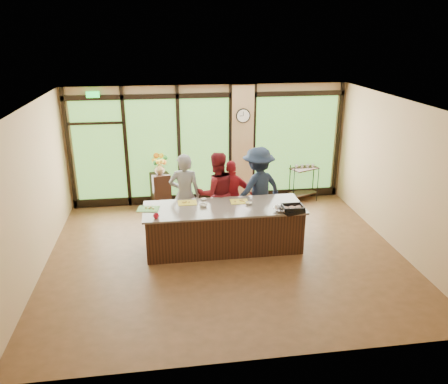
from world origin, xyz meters
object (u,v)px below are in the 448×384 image
object	(u,v)px
flower_stand	(161,190)
bar_cart	(304,179)
roasting_pan	(293,210)
cook_right	(258,189)
cook_left	(185,195)
island_base	(224,229)

from	to	relation	value
flower_stand	bar_cart	world-z (taller)	bar_cart
roasting_pan	cook_right	bearing A→B (deg)	89.64
flower_stand	bar_cart	xyz separation A→B (m)	(3.73, -0.01, 0.14)
cook_right	roasting_pan	world-z (taller)	cook_right
cook_right	bar_cart	bearing A→B (deg)	-160.08
cook_left	island_base	bearing A→B (deg)	141.36
roasting_pan	island_base	bearing A→B (deg)	143.25
island_base	roasting_pan	size ratio (longest dim) A/B	7.74
cook_left	cook_right	distance (m)	1.62
roasting_pan	flower_stand	bearing A→B (deg)	114.01
bar_cart	cook_left	bearing A→B (deg)	-175.73
flower_stand	bar_cart	distance (m)	3.73
island_base	bar_cart	bearing A→B (deg)	44.61
cook_left	flower_stand	world-z (taller)	cook_left
island_base	cook_right	xyz separation A→B (m)	(0.89, 0.86, 0.50)
roasting_pan	bar_cart	distance (m)	3.15
cook_left	cook_right	bearing A→B (deg)	-168.90
island_base	cook_right	size ratio (longest dim) A/B	1.64
cook_left	flower_stand	distance (m)	1.83
cook_left	bar_cart	size ratio (longest dim) A/B	1.90
bar_cart	flower_stand	bearing A→B (deg)	156.51
cook_right	roasting_pan	xyz separation A→B (m)	(0.40, -1.32, 0.01)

